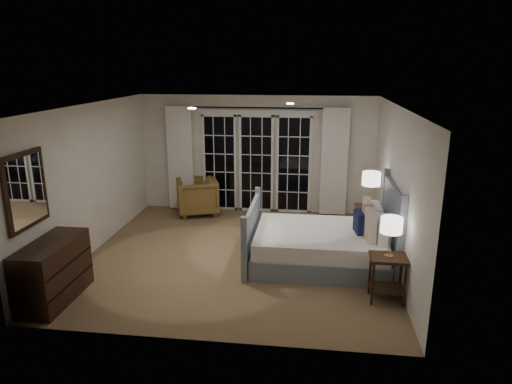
# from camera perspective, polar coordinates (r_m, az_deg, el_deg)

# --- Properties ---
(floor) EXTENTS (5.00, 5.00, 0.00)m
(floor) POSITION_cam_1_polar(r_m,az_deg,el_deg) (7.80, -2.24, -7.88)
(floor) COLOR brown
(floor) RESTS_ON ground
(ceiling) EXTENTS (5.00, 5.00, 0.00)m
(ceiling) POSITION_cam_1_polar(r_m,az_deg,el_deg) (7.18, -2.46, 10.73)
(ceiling) COLOR silver
(ceiling) RESTS_ON wall_back
(wall_left) EXTENTS (0.02, 5.00, 2.50)m
(wall_left) POSITION_cam_1_polar(r_m,az_deg,el_deg) (8.18, -19.90, 1.53)
(wall_left) COLOR white
(wall_left) RESTS_ON floor
(wall_right) EXTENTS (0.02, 5.00, 2.50)m
(wall_right) POSITION_cam_1_polar(r_m,az_deg,el_deg) (7.41, 17.09, 0.37)
(wall_right) COLOR white
(wall_right) RESTS_ON floor
(wall_back) EXTENTS (5.00, 0.02, 2.50)m
(wall_back) POSITION_cam_1_polar(r_m,az_deg,el_deg) (9.80, 0.06, 4.72)
(wall_back) COLOR white
(wall_back) RESTS_ON floor
(wall_front) EXTENTS (5.00, 0.02, 2.50)m
(wall_front) POSITION_cam_1_polar(r_m,az_deg,el_deg) (5.06, -7.02, -6.12)
(wall_front) COLOR white
(wall_front) RESTS_ON floor
(french_doors) EXTENTS (2.50, 0.04, 2.20)m
(french_doors) POSITION_cam_1_polar(r_m,az_deg,el_deg) (9.80, 0.04, 3.75)
(french_doors) COLOR black
(french_doors) RESTS_ON wall_back
(curtain_rod) EXTENTS (3.50, 0.03, 0.03)m
(curtain_rod) POSITION_cam_1_polar(r_m,az_deg,el_deg) (9.56, -0.01, 10.49)
(curtain_rod) COLOR black
(curtain_rod) RESTS_ON wall_back
(curtain_left) EXTENTS (0.55, 0.10, 2.25)m
(curtain_left) POSITION_cam_1_polar(r_m,az_deg,el_deg) (10.05, -9.43, 4.19)
(curtain_left) COLOR white
(curtain_left) RESTS_ON curtain_rod
(curtain_right) EXTENTS (0.55, 0.10, 2.25)m
(curtain_right) POSITION_cam_1_polar(r_m,az_deg,el_deg) (9.64, 9.77, 3.69)
(curtain_right) COLOR white
(curtain_right) RESTS_ON curtain_rod
(downlight_a) EXTENTS (0.12, 0.12, 0.01)m
(downlight_a) POSITION_cam_1_polar(r_m,az_deg,el_deg) (7.69, 4.31, 10.96)
(downlight_a) COLOR white
(downlight_a) RESTS_ON ceiling
(downlight_b) EXTENTS (0.12, 0.12, 0.01)m
(downlight_b) POSITION_cam_1_polar(r_m,az_deg,el_deg) (6.92, -8.00, 10.32)
(downlight_b) COLOR white
(downlight_b) RESTS_ON ceiling
(bed) EXTENTS (2.26, 1.62, 1.32)m
(bed) POSITION_cam_1_polar(r_m,az_deg,el_deg) (7.46, 8.41, -6.44)
(bed) COLOR gray
(bed) RESTS_ON floor
(nightstand_left) EXTENTS (0.49, 0.39, 0.64)m
(nightstand_left) POSITION_cam_1_polar(r_m,az_deg,el_deg) (6.49, 16.12, -9.53)
(nightstand_left) COLOR #321E10
(nightstand_left) RESTS_ON floor
(nightstand_right) EXTENTS (0.50, 0.40, 0.65)m
(nightstand_right) POSITION_cam_1_polar(r_m,az_deg,el_deg) (8.53, 13.89, -3.14)
(nightstand_right) COLOR #321E10
(nightstand_right) RESTS_ON floor
(lamp_left) EXTENTS (0.29, 0.29, 0.55)m
(lamp_left) POSITION_cam_1_polar(r_m,az_deg,el_deg) (6.24, 16.58, -4.05)
(lamp_left) COLOR tan
(lamp_left) RESTS_ON nightstand_left
(lamp_right) EXTENTS (0.33, 0.33, 0.63)m
(lamp_right) POSITION_cam_1_polar(r_m,az_deg,el_deg) (8.33, 14.22, 1.58)
(lamp_right) COLOR tan
(lamp_right) RESTS_ON nightstand_right
(armchair) EXTENTS (1.08, 1.07, 0.77)m
(armchair) POSITION_cam_1_polar(r_m,az_deg,el_deg) (9.86, -7.39, -0.53)
(armchair) COLOR brown
(armchair) RESTS_ON floor
(dresser) EXTENTS (0.51, 1.19, 0.84)m
(dresser) POSITION_cam_1_polar(r_m,az_deg,el_deg) (6.83, -23.98, -9.05)
(dresser) COLOR #321E10
(dresser) RESTS_ON floor
(mirror) EXTENTS (0.05, 0.85, 1.00)m
(mirror) POSITION_cam_1_polar(r_m,az_deg,el_deg) (6.59, -26.83, 0.18)
(mirror) COLOR #321E10
(mirror) RESTS_ON wall_left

